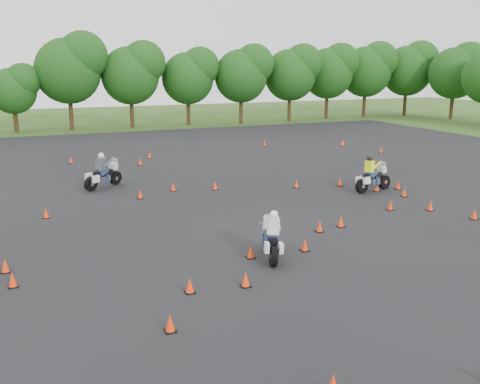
% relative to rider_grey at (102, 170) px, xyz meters
% --- Properties ---
extents(ground, '(140.00, 140.00, 0.00)m').
position_rel_rider_grey_xyz_m(ground, '(4.65, -12.43, -1.00)').
color(ground, '#2D5119').
rests_on(ground, ground).
extents(asphalt_pad, '(62.00, 62.00, 0.00)m').
position_rel_rider_grey_xyz_m(asphalt_pad, '(4.65, -6.43, -1.00)').
color(asphalt_pad, black).
rests_on(asphalt_pad, ground).
extents(treeline, '(87.10, 32.45, 10.34)m').
position_rel_rider_grey_xyz_m(treeline, '(8.02, 22.68, 3.58)').
color(treeline, '#184313').
rests_on(treeline, ground).
extents(traffic_cones, '(36.61, 33.01, 0.45)m').
position_rel_rider_grey_xyz_m(traffic_cones, '(4.45, -6.81, -0.77)').
color(traffic_cones, '#FC350A').
rests_on(traffic_cones, asphalt_pad).
extents(rider_grey, '(2.57, 2.13, 1.99)m').
position_rel_rider_grey_xyz_m(rider_grey, '(0.00, 0.00, 0.00)').
color(rider_grey, '#3F4247').
rests_on(rider_grey, ground).
extents(rider_yellow, '(2.62, 1.29, 1.94)m').
position_rel_rider_grey_xyz_m(rider_yellow, '(13.25, -6.43, -0.03)').
color(rider_yellow, '#F0F215').
rests_on(rider_yellow, ground).
extents(rider_white, '(1.35, 2.39, 1.77)m').
position_rel_rider_grey_xyz_m(rider_white, '(3.69, -13.39, -0.11)').
color(rider_white, silver).
rests_on(rider_white, ground).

